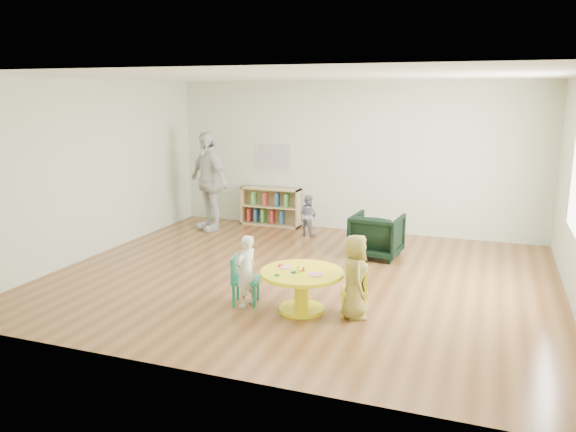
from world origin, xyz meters
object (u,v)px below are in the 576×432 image
at_px(toddler, 308,215).
at_px(adult_caretaker, 208,181).
at_px(bookshelf, 271,207).
at_px(child_left, 246,271).
at_px(activity_table, 302,283).
at_px(kid_chair_left, 242,278).
at_px(armchair, 377,235).
at_px(child_right, 355,276).
at_px(kid_chair_right, 358,289).

relative_size(toddler, adult_caretaker, 0.41).
xyz_separation_m(bookshelf, child_left, (1.34, -4.15, 0.08)).
relative_size(activity_table, kid_chair_left, 1.64).
bearing_deg(child_left, armchair, 176.61).
distance_m(kid_chair_left, armchair, 2.85).
xyz_separation_m(activity_table, toddler, (-1.08, 3.52, 0.04)).
relative_size(bookshelf, child_right, 1.20).
bearing_deg(adult_caretaker, toddler, 35.51).
bearing_deg(child_right, bookshelf, 11.59).
xyz_separation_m(kid_chair_left, toddler, (-0.30, 3.54, 0.05)).
height_order(kid_chair_left, child_right, child_right).
bearing_deg(armchair, kid_chair_left, 70.60).
height_order(kid_chair_right, child_left, child_left).
height_order(child_left, child_right, child_right).
distance_m(armchair, adult_caretaker, 3.52).
height_order(kid_chair_left, kid_chair_right, kid_chair_left).
relative_size(armchair, child_left, 0.86).
bearing_deg(child_right, toddler, 4.27).
xyz_separation_m(kid_chair_left, kid_chair_right, (1.43, 0.15, -0.02)).
relative_size(kid_chair_left, bookshelf, 0.51).
height_order(kid_chair_right, armchair, armchair).
relative_size(bookshelf, adult_caretaker, 0.64).
relative_size(activity_table, child_left, 1.11).
bearing_deg(child_right, armchair, -16.31).
xyz_separation_m(child_right, toddler, (-1.72, 3.49, -0.12)).
distance_m(bookshelf, child_right, 4.85).
relative_size(activity_table, bookshelf, 0.83).
distance_m(armchair, child_left, 2.87).
distance_m(activity_table, bookshelf, 4.55).
distance_m(bookshelf, armchair, 2.85).
height_order(armchair, child_right, child_right).
height_order(kid_chair_left, child_left, child_left).
bearing_deg(bookshelf, kid_chair_left, -72.89).
relative_size(activity_table, child_right, 1.00).
relative_size(armchair, adult_caretaker, 0.41).
relative_size(kid_chair_left, adult_caretaker, 0.32).
height_order(activity_table, child_left, child_left).
bearing_deg(armchair, toddler, -27.96).
bearing_deg(kid_chair_left, adult_caretaker, -159.92).
height_order(toddler, adult_caretaker, adult_caretaker).
height_order(kid_chair_right, adult_caretaker, adult_caretaker).
height_order(bookshelf, adult_caretaker, adult_caretaker).
height_order(armchair, toddler, toddler).
bearing_deg(kid_chair_left, activity_table, 78.09).
height_order(bookshelf, armchair, bookshelf).
xyz_separation_m(kid_chair_left, bookshelf, (-1.26, 4.09, 0.04)).
bearing_deg(adult_caretaker, kid_chair_left, -26.78).
bearing_deg(activity_table, toddler, 107.01).
height_order(armchair, child_left, child_left).
xyz_separation_m(kid_chair_right, toddler, (-1.73, 3.39, 0.07)).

